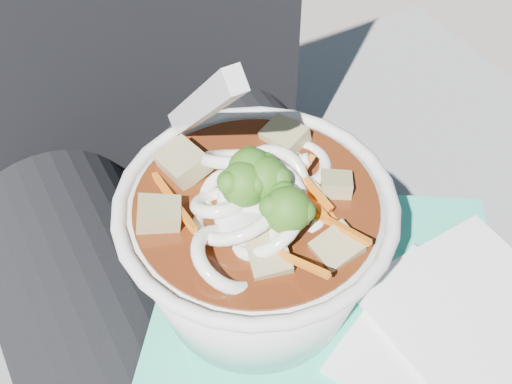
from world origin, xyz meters
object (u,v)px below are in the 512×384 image
plastic_bag (347,345)px  udon_bowl (256,239)px  person_body (199,274)px  lap (251,379)px

plastic_bag → udon_bowl: bearing=121.3°
person_body → lap: bearing=-90.0°
lap → plastic_bag: size_ratio=1.45×
lap → udon_bowl: udon_bowl is taller
lap → person_body: 0.09m
person_body → plastic_bag: bearing=-70.5°
lap → plastic_bag: 0.11m
person_body → udon_bowl: (0.01, -0.08, 0.13)m
person_body → plastic_bag: (0.05, -0.14, 0.06)m
lap → person_body: bearing=90.0°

